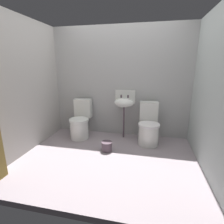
# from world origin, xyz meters

# --- Properties ---
(ground_plane) EXTENTS (3.26, 2.46, 0.08)m
(ground_plane) POSITION_xyz_m (0.00, 0.00, -0.04)
(ground_plane) COLOR gray
(wall_back) EXTENTS (3.26, 0.10, 2.26)m
(wall_back) POSITION_xyz_m (0.00, 1.08, 1.13)
(wall_back) COLOR #A9A9A8
(wall_back) RESTS_ON ground
(wall_left) EXTENTS (0.10, 2.26, 2.26)m
(wall_left) POSITION_xyz_m (-1.48, 0.10, 1.13)
(wall_left) COLOR #B0ACA6
(wall_left) RESTS_ON ground
(wall_right) EXTENTS (0.10, 2.26, 2.26)m
(wall_right) POSITION_xyz_m (1.48, 0.10, 1.13)
(wall_right) COLOR #A5AEAA
(wall_right) RESTS_ON ground
(toilet_left) EXTENTS (0.42, 0.61, 0.78)m
(toilet_left) POSITION_xyz_m (-0.77, 0.68, 0.32)
(toilet_left) COLOR white
(toilet_left) RESTS_ON ground
(toilet_right) EXTENTS (0.43, 0.62, 0.78)m
(toilet_right) POSITION_xyz_m (0.64, 0.68, 0.32)
(toilet_right) COLOR white
(toilet_right) RESTS_ON ground
(sink) EXTENTS (0.42, 0.35, 0.99)m
(sink) POSITION_xyz_m (0.13, 0.87, 0.75)
(sink) COLOR #55444E
(sink) RESTS_ON ground
(bucket) EXTENTS (0.20, 0.20, 0.17)m
(bucket) POSITION_xyz_m (-0.08, 0.17, 0.09)
(bucket) COLOR #55444E
(bucket) RESTS_ON ground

